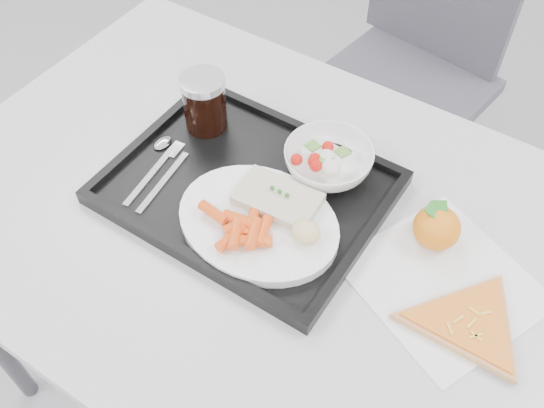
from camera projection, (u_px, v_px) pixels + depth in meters
name	position (u px, v px, depth m)	size (l,w,h in m)	color
table	(274.00, 242.00, 1.05)	(1.20, 0.80, 0.75)	silver
chair	(416.00, 49.00, 1.63)	(0.48, 0.48, 0.93)	#3F3E46
tray	(247.00, 189.00, 1.03)	(0.45, 0.35, 0.03)	black
dinner_plate	(258.00, 223.00, 0.96)	(0.27, 0.27, 0.02)	white
fish_fillet	(278.00, 199.00, 0.97)	(0.14, 0.09, 0.03)	beige
bread_roll	(306.00, 232.00, 0.92)	(0.05, 0.05, 0.03)	#F2DE95
salad_bowl	(328.00, 161.00, 1.03)	(0.15, 0.15, 0.05)	white
cola_glass	(204.00, 102.00, 1.08)	(0.08, 0.08, 0.11)	black
cutlery	(161.00, 164.00, 1.05)	(0.09, 0.17, 0.01)	silver
napkin	(443.00, 283.00, 0.92)	(0.33, 0.32, 0.00)	silver
tangerine	(437.00, 228.00, 0.94)	(0.08, 0.08, 0.07)	orange
pizza_slice	(469.00, 323.00, 0.87)	(0.30, 0.30, 0.02)	tan
carrot_pile	(243.00, 229.00, 0.93)	(0.14, 0.10, 0.03)	#E54C15
salad_contents	(323.00, 161.00, 1.01)	(0.08, 0.08, 0.02)	red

